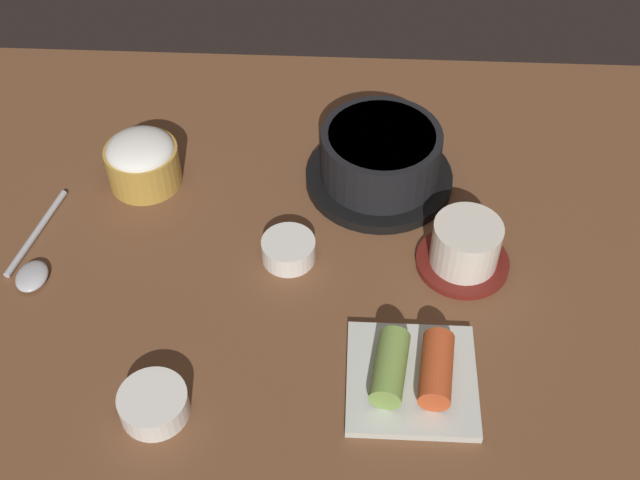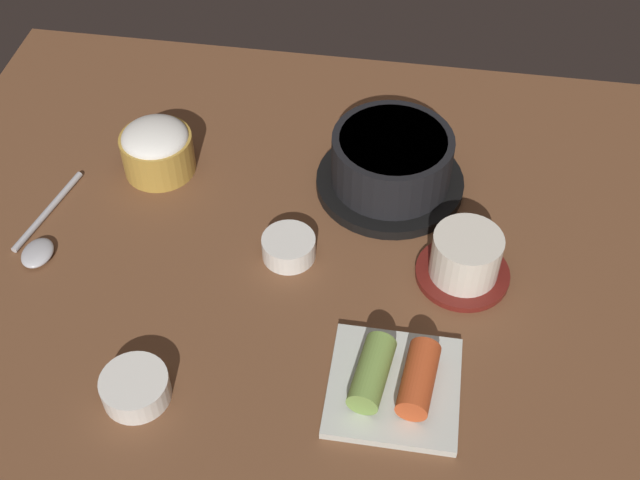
{
  "view_description": "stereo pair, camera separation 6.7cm",
  "coord_description": "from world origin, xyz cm",
  "px_view_note": "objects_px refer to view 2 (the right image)",
  "views": [
    {
      "loc": [
        5.01,
        -64.91,
        74.42
      ],
      "look_at": [
        2.0,
        -2.0,
        5.0
      ],
      "focal_mm": 45.82,
      "sensor_mm": 36.0,
      "label": 1
    },
    {
      "loc": [
        11.72,
        -64.23,
        74.42
      ],
      "look_at": [
        2.0,
        -2.0,
        5.0
      ],
      "focal_mm": 45.82,
      "sensor_mm": 36.0,
      "label": 2
    }
  ],
  "objects_px": {
    "rice_bowl": "(157,148)",
    "spoon": "(41,240)",
    "tea_cup_with_saucer": "(465,259)",
    "side_bowl_near": "(135,387)",
    "kimchi_plate": "(394,381)",
    "stone_pot": "(391,164)",
    "banchan_cup_center": "(289,247)"
  },
  "relations": [
    {
      "from": "side_bowl_near",
      "to": "spoon",
      "type": "height_order",
      "value": "side_bowl_near"
    },
    {
      "from": "stone_pot",
      "to": "kimchi_plate",
      "type": "relative_size",
      "value": 1.39
    },
    {
      "from": "kimchi_plate",
      "to": "rice_bowl",
      "type": "bearing_deg",
      "value": 139.19
    },
    {
      "from": "rice_bowl",
      "to": "spoon",
      "type": "bearing_deg",
      "value": -124.57
    },
    {
      "from": "kimchi_plate",
      "to": "spoon",
      "type": "xyz_separation_m",
      "value": [
        -0.43,
        0.14,
        -0.01
      ]
    },
    {
      "from": "side_bowl_near",
      "to": "rice_bowl",
      "type": "bearing_deg",
      "value": 102.41
    },
    {
      "from": "stone_pot",
      "to": "tea_cup_with_saucer",
      "type": "xyz_separation_m",
      "value": [
        0.1,
        -0.13,
        -0.01
      ]
    },
    {
      "from": "tea_cup_with_saucer",
      "to": "spoon",
      "type": "distance_m",
      "value": 0.5
    },
    {
      "from": "banchan_cup_center",
      "to": "side_bowl_near",
      "type": "relative_size",
      "value": 0.9
    },
    {
      "from": "stone_pot",
      "to": "tea_cup_with_saucer",
      "type": "distance_m",
      "value": 0.17
    },
    {
      "from": "banchan_cup_center",
      "to": "side_bowl_near",
      "type": "bearing_deg",
      "value": -119.34
    },
    {
      "from": "side_bowl_near",
      "to": "spoon",
      "type": "bearing_deg",
      "value": 133.86
    },
    {
      "from": "banchan_cup_center",
      "to": "spoon",
      "type": "xyz_separation_m",
      "value": [
        -0.3,
        -0.03,
        -0.01
      ]
    },
    {
      "from": "rice_bowl",
      "to": "kimchi_plate",
      "type": "relative_size",
      "value": 0.69
    },
    {
      "from": "side_bowl_near",
      "to": "tea_cup_with_saucer",
      "type": "bearing_deg",
      "value": 33.3
    },
    {
      "from": "tea_cup_with_saucer",
      "to": "side_bowl_near",
      "type": "height_order",
      "value": "tea_cup_with_saucer"
    },
    {
      "from": "rice_bowl",
      "to": "spoon",
      "type": "xyz_separation_m",
      "value": [
        -0.1,
        -0.15,
        -0.03
      ]
    },
    {
      "from": "tea_cup_with_saucer",
      "to": "banchan_cup_center",
      "type": "xyz_separation_m",
      "value": [
        -0.2,
        0.0,
        -0.01
      ]
    },
    {
      "from": "stone_pot",
      "to": "rice_bowl",
      "type": "xyz_separation_m",
      "value": [
        -0.3,
        -0.01,
        -0.0
      ]
    },
    {
      "from": "kimchi_plate",
      "to": "side_bowl_near",
      "type": "relative_size",
      "value": 1.91
    },
    {
      "from": "stone_pot",
      "to": "tea_cup_with_saucer",
      "type": "relative_size",
      "value": 1.72
    },
    {
      "from": "tea_cup_with_saucer",
      "to": "spoon",
      "type": "relative_size",
      "value": 0.67
    },
    {
      "from": "tea_cup_with_saucer",
      "to": "side_bowl_near",
      "type": "distance_m",
      "value": 0.38
    },
    {
      "from": "stone_pot",
      "to": "rice_bowl",
      "type": "distance_m",
      "value": 0.3
    },
    {
      "from": "kimchi_plate",
      "to": "side_bowl_near",
      "type": "height_order",
      "value": "kimchi_plate"
    },
    {
      "from": "stone_pot",
      "to": "spoon",
      "type": "xyz_separation_m",
      "value": [
        -0.4,
        -0.16,
        -0.03
      ]
    },
    {
      "from": "side_bowl_near",
      "to": "kimchi_plate",
      "type": "bearing_deg",
      "value": 10.37
    },
    {
      "from": "banchan_cup_center",
      "to": "kimchi_plate",
      "type": "xyz_separation_m",
      "value": [
        0.14,
        -0.16,
        0.0
      ]
    },
    {
      "from": "stone_pot",
      "to": "banchan_cup_center",
      "type": "distance_m",
      "value": 0.17
    },
    {
      "from": "rice_bowl",
      "to": "stone_pot",
      "type": "bearing_deg",
      "value": 2.44
    },
    {
      "from": "tea_cup_with_saucer",
      "to": "side_bowl_near",
      "type": "relative_size",
      "value": 1.55
    },
    {
      "from": "spoon",
      "to": "stone_pot",
      "type": "bearing_deg",
      "value": 22.05
    }
  ]
}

